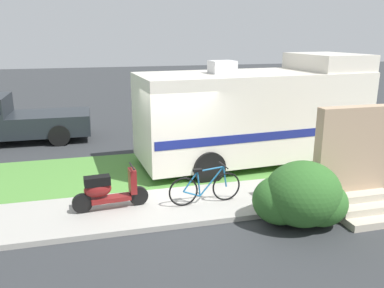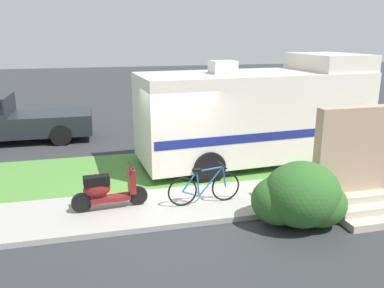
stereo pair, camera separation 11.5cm
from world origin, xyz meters
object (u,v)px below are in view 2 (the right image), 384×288
(bottle_green, at_px, (335,185))
(bicycle, at_px, (204,188))
(motorhome_rv, at_px, (257,113))
(scooter, at_px, (107,190))
(pickup_truck_near, at_px, (3,117))

(bottle_green, bearing_deg, bicycle, -178.70)
(motorhome_rv, distance_m, scooter, 5.44)
(scooter, distance_m, pickup_truck_near, 8.01)
(bicycle, height_order, pickup_truck_near, pickup_truck_near)
(bicycle, xyz_separation_m, bottle_green, (3.48, 0.08, -0.29))
(scooter, height_order, pickup_truck_near, pickup_truck_near)
(motorhome_rv, relative_size, bottle_green, 31.64)
(bicycle, relative_size, pickup_truck_near, 0.33)
(bicycle, relative_size, bottle_green, 7.73)
(scooter, distance_m, bottle_green, 5.68)
(scooter, xyz_separation_m, bicycle, (2.19, -0.24, -0.07))
(bicycle, bearing_deg, pickup_truck_near, 127.12)
(scooter, relative_size, pickup_truck_near, 0.32)
(bicycle, height_order, bottle_green, bicycle)
(motorhome_rv, relative_size, scooter, 4.20)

